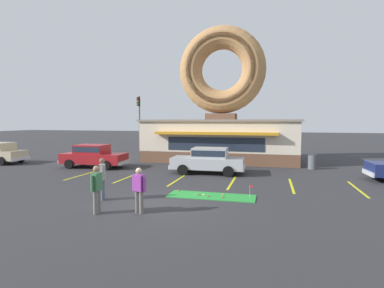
{
  "coord_description": "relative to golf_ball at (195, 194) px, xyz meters",
  "views": [
    {
      "loc": [
        4.5,
        -10.64,
        3.24
      ],
      "look_at": [
        0.4,
        5.0,
        2.0
      ],
      "focal_mm": 28.0,
      "sensor_mm": 36.0,
      "label": 1
    }
  ],
  "objects": [
    {
      "name": "mini_donut_far_left",
      "position": [
        0.63,
        -0.17,
        -0.0
      ],
      "size": [
        0.13,
        0.13,
        0.04
      ],
      "primitive_type": "torus",
      "color": "brown",
      "rests_on": "putting_mat"
    },
    {
      "name": "traffic_light_pole",
      "position": [
        -10.02,
        16.15,
        3.66
      ],
      "size": [
        0.28,
        0.47,
        5.8
      ],
      "color": "#595B60",
      "rests_on": "ground"
    },
    {
      "name": "car_silver",
      "position": [
        -0.53,
        5.5,
        0.82
      ],
      "size": [
        4.62,
        2.11,
        1.6
      ],
      "color": "#B2B5BA",
      "rests_on": "ground"
    },
    {
      "name": "pedestrian_hooded_kid",
      "position": [
        -1.29,
        -2.96,
        0.84
      ],
      "size": [
        0.57,
        0.34,
        1.61
      ],
      "color": "slate",
      "rests_on": "ground"
    },
    {
      "name": "trash_bin",
      "position": [
        5.92,
        8.93,
        0.45
      ],
      "size": [
        0.57,
        0.57,
        0.97
      ],
      "color": "#51565B",
      "rests_on": "ground"
    },
    {
      "name": "pedestrian_leather_jacket_man",
      "position": [
        -3.5,
        -1.69,
        0.92
      ],
      "size": [
        0.39,
        0.53,
        1.73
      ],
      "color": "#474C66",
      "rests_on": "ground"
    },
    {
      "name": "mini_donut_mid_right",
      "position": [
        0.18,
        -0.04,
        -0.0
      ],
      "size": [
        0.13,
        0.13,
        0.04
      ],
      "primitive_type": "torus",
      "color": "brown",
      "rests_on": "putting_mat"
    },
    {
      "name": "mini_donut_mid_left",
      "position": [
        0.38,
        0.04,
        -0.0
      ],
      "size": [
        0.13,
        0.13,
        0.04
      ],
      "primitive_type": "torus",
      "color": "#E5C666",
      "rests_on": "putting_mat"
    },
    {
      "name": "pedestrian_blue_sweater_man",
      "position": [
        -2.69,
        -3.38,
        0.89
      ],
      "size": [
        0.26,
        0.6,
        1.7
      ],
      "color": "slate",
      "rests_on": "ground"
    },
    {
      "name": "golf_ball",
      "position": [
        0.0,
        0.0,
        0.0
      ],
      "size": [
        0.04,
        0.04,
        0.04
      ],
      "primitive_type": "sphere",
      "color": "white",
      "rests_on": "putting_mat"
    },
    {
      "name": "mini_donut_near_left",
      "position": [
        1.17,
        0.31,
        -0.0
      ],
      "size": [
        0.13,
        0.13,
        0.04
      ],
      "primitive_type": "torus",
      "color": "#D17F47",
      "rests_on": "putting_mat"
    },
    {
      "name": "ground_plane",
      "position": [
        -1.36,
        -1.84,
        -0.05
      ],
      "size": [
        160.0,
        160.0,
        0.0
      ],
      "primitive_type": "plane",
      "color": "#2D2D30"
    },
    {
      "name": "parking_stripe_left",
      "position": [
        -4.78,
        3.16,
        -0.05
      ],
      "size": [
        0.12,
        3.6,
        0.01
      ],
      "primitive_type": "cube",
      "color": "yellow",
      "rests_on": "ground"
    },
    {
      "name": "parking_stripe_far_left",
      "position": [
        -7.78,
        3.16,
        -0.05
      ],
      "size": [
        0.12,
        3.6,
        0.01
      ],
      "primitive_type": "cube",
      "color": "yellow",
      "rests_on": "ground"
    },
    {
      "name": "putting_flag_pin",
      "position": [
        2.39,
        0.02,
        0.39
      ],
      "size": [
        0.13,
        0.01,
        0.55
      ],
      "color": "silver",
      "rests_on": "putting_mat"
    },
    {
      "name": "parking_stripe_centre",
      "position": [
        1.22,
        3.16,
        -0.05
      ],
      "size": [
        0.12,
        3.6,
        0.01
      ],
      "primitive_type": "cube",
      "color": "yellow",
      "rests_on": "ground"
    },
    {
      "name": "parking_stripe_right",
      "position": [
        7.22,
        3.16,
        -0.05
      ],
      "size": [
        0.12,
        3.6,
        0.01
      ],
      "primitive_type": "cube",
      "color": "yellow",
      "rests_on": "ground"
    },
    {
      "name": "putting_mat",
      "position": [
        0.73,
        -0.01,
        -0.04
      ],
      "size": [
        3.75,
        1.26,
        0.03
      ],
      "primitive_type": "cube",
      "color": "green",
      "rests_on": "ground"
    },
    {
      "name": "parking_stripe_mid_left",
      "position": [
        -1.78,
        3.16,
        -0.05
      ],
      "size": [
        0.12,
        3.6,
        0.01
      ],
      "primitive_type": "cube",
      "color": "yellow",
      "rests_on": "ground"
    },
    {
      "name": "mini_donut_mid_centre",
      "position": [
        1.26,
        -0.2,
        -0.0
      ],
      "size": [
        0.13,
        0.13,
        0.04
      ],
      "primitive_type": "torus",
      "color": "brown",
      "rests_on": "putting_mat"
    },
    {
      "name": "car_red",
      "position": [
        -8.79,
        5.84,
        0.82
      ],
      "size": [
        4.63,
        2.12,
        1.6
      ],
      "color": "maroon",
      "rests_on": "ground"
    },
    {
      "name": "mini_donut_near_right",
      "position": [
        -0.93,
        0.52,
        -0.0
      ],
      "size": [
        0.13,
        0.13,
        0.04
      ],
      "primitive_type": "torus",
      "color": "#A5724C",
      "rests_on": "putting_mat"
    },
    {
      "name": "donut_shop_building",
      "position": [
        -0.8,
        12.1,
        3.69
      ],
      "size": [
        12.3,
        6.75,
        10.96
      ],
      "color": "brown",
      "rests_on": "ground"
    },
    {
      "name": "parking_stripe_mid_right",
      "position": [
        4.22,
        3.16,
        -0.05
      ],
      "size": [
        0.12,
        3.6,
        0.01
      ],
      "primitive_type": "cube",
      "color": "yellow",
      "rests_on": "ground"
    }
  ]
}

